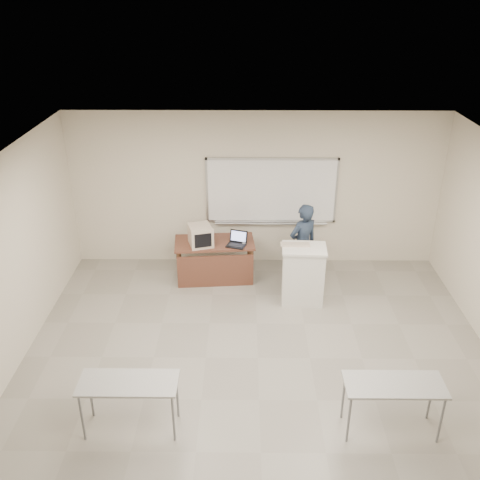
{
  "coord_description": "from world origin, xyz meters",
  "views": [
    {
      "loc": [
        -0.21,
        -5.5,
        5.07
      ],
      "look_at": [
        -0.28,
        2.2,
        1.32
      ],
      "focal_mm": 40.0,
      "sensor_mm": 36.0,
      "label": 1
    }
  ],
  "objects_px": {
    "keyboard": "(295,245)",
    "podium": "(303,274)",
    "laptop": "(236,242)",
    "instructor_desk": "(214,254)",
    "mouse": "(244,243)",
    "crt_monitor": "(200,236)",
    "whiteboard": "(271,192)",
    "presenter": "(303,245)"
  },
  "relations": [
    {
      "from": "podium",
      "to": "crt_monitor",
      "type": "distance_m",
      "value": 1.97
    },
    {
      "from": "laptop",
      "to": "presenter",
      "type": "bearing_deg",
      "value": 14.63
    },
    {
      "from": "instructor_desk",
      "to": "crt_monitor",
      "type": "distance_m",
      "value": 0.46
    },
    {
      "from": "podium",
      "to": "laptop",
      "type": "xyz_separation_m",
      "value": [
        -1.16,
        0.68,
        0.28
      ]
    },
    {
      "from": "podium",
      "to": "presenter",
      "type": "xyz_separation_m",
      "value": [
        0.04,
        0.6,
        0.26
      ]
    },
    {
      "from": "podium",
      "to": "crt_monitor",
      "type": "height_order",
      "value": "crt_monitor"
    },
    {
      "from": "crt_monitor",
      "to": "instructor_desk",
      "type": "bearing_deg",
      "value": -13.79
    },
    {
      "from": "whiteboard",
      "to": "laptop",
      "type": "xyz_separation_m",
      "value": [
        -0.66,
        -0.79,
        -0.67
      ]
    },
    {
      "from": "podium",
      "to": "laptop",
      "type": "height_order",
      "value": "podium"
    },
    {
      "from": "whiteboard",
      "to": "crt_monitor",
      "type": "distance_m",
      "value": 1.63
    },
    {
      "from": "crt_monitor",
      "to": "keyboard",
      "type": "height_order",
      "value": "crt_monitor"
    },
    {
      "from": "whiteboard",
      "to": "podium",
      "type": "distance_m",
      "value": 1.82
    },
    {
      "from": "keyboard",
      "to": "presenter",
      "type": "bearing_deg",
      "value": 70.04
    },
    {
      "from": "laptop",
      "to": "mouse",
      "type": "relative_size",
      "value": 3.7
    },
    {
      "from": "whiteboard",
      "to": "instructor_desk",
      "type": "distance_m",
      "value": 1.61
    },
    {
      "from": "instructor_desk",
      "to": "mouse",
      "type": "bearing_deg",
      "value": -3.15
    },
    {
      "from": "keyboard",
      "to": "mouse",
      "type": "bearing_deg",
      "value": 144.17
    },
    {
      "from": "keyboard",
      "to": "podium",
      "type": "bearing_deg",
      "value": -27.87
    },
    {
      "from": "instructor_desk",
      "to": "presenter",
      "type": "height_order",
      "value": "presenter"
    },
    {
      "from": "laptop",
      "to": "presenter",
      "type": "height_order",
      "value": "presenter"
    },
    {
      "from": "podium",
      "to": "keyboard",
      "type": "xyz_separation_m",
      "value": [
        -0.15,
        0.08,
        0.53
      ]
    },
    {
      "from": "crt_monitor",
      "to": "keyboard",
      "type": "distance_m",
      "value": 1.77
    },
    {
      "from": "whiteboard",
      "to": "instructor_desk",
      "type": "relative_size",
      "value": 1.71
    },
    {
      "from": "whiteboard",
      "to": "laptop",
      "type": "distance_m",
      "value": 1.23
    },
    {
      "from": "podium",
      "to": "keyboard",
      "type": "height_order",
      "value": "keyboard"
    },
    {
      "from": "presenter",
      "to": "podium",
      "type": "bearing_deg",
      "value": 55.8
    },
    {
      "from": "podium",
      "to": "laptop",
      "type": "relative_size",
      "value": 3.17
    },
    {
      "from": "whiteboard",
      "to": "presenter",
      "type": "xyz_separation_m",
      "value": [
        0.54,
        -0.86,
        -0.69
      ]
    },
    {
      "from": "mouse",
      "to": "presenter",
      "type": "xyz_separation_m",
      "value": [
        1.05,
        -0.1,
        0.02
      ]
    },
    {
      "from": "laptop",
      "to": "presenter",
      "type": "relative_size",
      "value": 0.21
    },
    {
      "from": "crt_monitor",
      "to": "whiteboard",
      "type": "bearing_deg",
      "value": 14.44
    },
    {
      "from": "laptop",
      "to": "keyboard",
      "type": "relative_size",
      "value": 0.67
    },
    {
      "from": "crt_monitor",
      "to": "mouse",
      "type": "xyz_separation_m",
      "value": [
        0.8,
        0.03,
        -0.16
      ]
    },
    {
      "from": "crt_monitor",
      "to": "mouse",
      "type": "relative_size",
      "value": 5.06
    },
    {
      "from": "instructor_desk",
      "to": "mouse",
      "type": "relative_size",
      "value": 16.36
    },
    {
      "from": "crt_monitor",
      "to": "mouse",
      "type": "distance_m",
      "value": 0.82
    },
    {
      "from": "keyboard",
      "to": "presenter",
      "type": "relative_size",
      "value": 0.31
    },
    {
      "from": "mouse",
      "to": "presenter",
      "type": "relative_size",
      "value": 0.06
    },
    {
      "from": "podium",
      "to": "crt_monitor",
      "type": "xyz_separation_m",
      "value": [
        -1.81,
        0.68,
        0.41
      ]
    },
    {
      "from": "instructor_desk",
      "to": "laptop",
      "type": "relative_size",
      "value": 4.43
    },
    {
      "from": "whiteboard",
      "to": "presenter",
      "type": "bearing_deg",
      "value": -57.88
    },
    {
      "from": "instructor_desk",
      "to": "keyboard",
      "type": "height_order",
      "value": "keyboard"
    }
  ]
}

